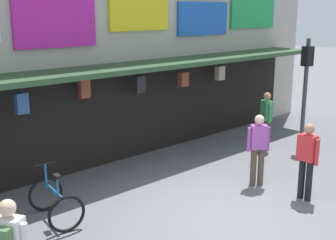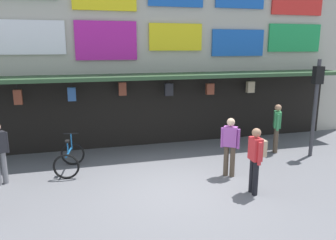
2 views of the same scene
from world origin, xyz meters
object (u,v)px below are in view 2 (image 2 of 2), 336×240
pedestrian_in_blue (256,156)px  pedestrian_in_green (230,144)px  bicycle_parked (70,159)px  traffic_light_far (316,92)px  pedestrian_in_red (277,126)px

pedestrian_in_blue → pedestrian_in_green: 1.20m
bicycle_parked → pedestrian_in_green: bearing=-19.5°
traffic_light_far → bicycle_parked: 7.99m
traffic_light_far → pedestrian_in_red: traffic_light_far is taller
bicycle_parked → pedestrian_in_green: (4.35, -1.54, 0.55)m
pedestrian_in_blue → pedestrian_in_green: bearing=95.4°
traffic_light_far → pedestrian_in_blue: traffic_light_far is taller
bicycle_parked → pedestrian_in_red: 6.87m
pedestrian_in_blue → bicycle_parked: bearing=148.6°
bicycle_parked → pedestrian_in_red: (6.85, -0.01, 0.55)m
traffic_light_far → pedestrian_in_blue: bearing=-147.9°
traffic_light_far → pedestrian_in_green: bearing=-165.4°
bicycle_parked → pedestrian_in_blue: bearing=-31.4°
pedestrian_in_red → pedestrian_in_green: bearing=-148.5°
pedestrian_in_red → traffic_light_far: bearing=-34.6°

